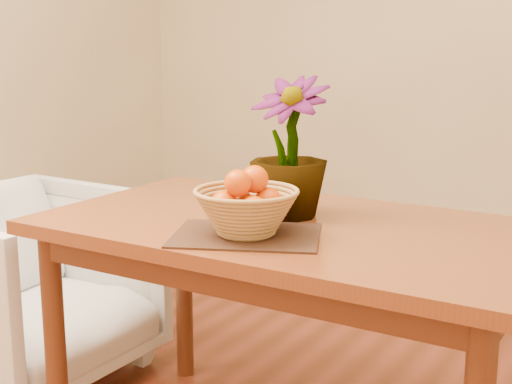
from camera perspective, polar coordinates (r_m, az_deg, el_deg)
The scene contains 7 objects.
wall_back at distance 3.78m, azimuth 17.42°, elevation 12.90°, with size 4.00×0.02×2.70m, color #F8EBBC.
table at distance 2.03m, azimuth 2.68°, elevation -4.83°, with size 1.40×0.80×0.75m.
placemat at distance 1.86m, azimuth -0.77°, elevation -3.48°, with size 0.38×0.28×0.01m, color #361D13.
wicker_basket at distance 1.84m, azimuth -0.78°, elevation -1.74°, with size 0.28×0.28×0.11m.
orange_pile at distance 1.83m, azimuth -0.77°, elevation -0.38°, with size 0.16×0.17×0.13m.
potted_plant at distance 2.04m, azimuth 2.65°, elevation 3.59°, with size 0.23×0.23×0.40m, color #1F4B15.
armchair at distance 2.79m, azimuth -17.71°, elevation -6.52°, with size 0.76×0.71×0.78m, color gray.
Camera 1 is at (0.92, -1.41, 1.24)m, focal length 50.00 mm.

